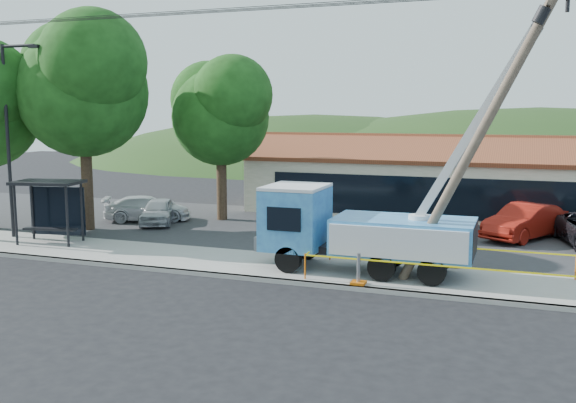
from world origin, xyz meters
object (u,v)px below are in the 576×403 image
(leaning_pole, at_px, (484,126))
(car_silver, at_px, (159,225))
(car_red, at_px, (524,241))
(car_white, at_px, (148,222))
(utility_truck, at_px, (360,226))
(bus_shelter, at_px, (51,197))

(leaning_pole, xyz_separation_m, car_silver, (-16.69, 7.08, -5.54))
(car_red, height_order, car_white, car_red)
(utility_truck, relative_size, leaning_pole, 1.05)
(car_silver, xyz_separation_m, car_red, (18.19, 2.31, 0.00))
(bus_shelter, distance_m, car_red, 21.79)
(leaning_pole, xyz_separation_m, bus_shelter, (-18.51, 1.03, -3.33))
(bus_shelter, xyz_separation_m, car_red, (20.00, 8.35, -2.20))
(leaning_pole, bearing_deg, car_white, 156.64)
(car_white, bearing_deg, leaning_pole, -140.12)
(car_red, bearing_deg, bus_shelter, -127.19)
(car_silver, bearing_deg, utility_truck, -49.30)
(bus_shelter, distance_m, car_white, 7.03)
(car_white, bearing_deg, car_silver, -145.84)
(car_silver, bearing_deg, car_red, -14.62)
(leaning_pole, bearing_deg, car_red, 80.94)
(car_silver, xyz_separation_m, car_white, (-1.06, 0.59, 0.00))
(car_red, distance_m, car_white, 19.33)
(utility_truck, height_order, car_white, utility_truck)
(leaning_pole, height_order, car_white, leaning_pole)
(utility_truck, bearing_deg, leaning_pole, -8.25)
(utility_truck, relative_size, bus_shelter, 3.29)
(bus_shelter, bearing_deg, car_red, 12.35)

